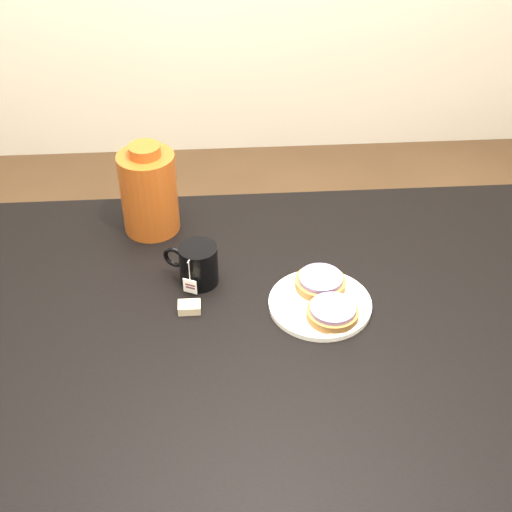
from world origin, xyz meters
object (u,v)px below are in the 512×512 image
at_px(table, 273,347).
at_px(teabag_pouch, 189,307).
at_px(bagel_front, 332,312).
at_px(plate, 320,303).
at_px(bagel_package, 149,191).
at_px(mug, 198,264).
at_px(bagel_back, 320,282).

bearing_deg(table, teabag_pouch, 168.87).
height_order(table, bagel_front, bagel_front).
relative_size(table, plate, 6.73).
distance_m(table, bagel_package, 0.45).
bearing_deg(plate, teabag_pouch, 179.11).
relative_size(teabag_pouch, bagel_package, 0.21).
relative_size(table, mug, 10.87).
xyz_separation_m(bagel_back, bagel_front, (0.01, -0.09, 0.00)).
xyz_separation_m(mug, bagel_package, (-0.11, 0.20, 0.05)).
bearing_deg(bagel_front, bagel_package, 137.13).
height_order(plate, teabag_pouch, teabag_pouch).
bearing_deg(table, bagel_package, 128.02).
xyz_separation_m(table, bagel_front, (0.11, -0.02, 0.11)).
bearing_deg(mug, teabag_pouch, -77.21).
xyz_separation_m(plate, mug, (-0.24, 0.09, 0.04)).
distance_m(bagel_back, teabag_pouch, 0.27).
bearing_deg(teabag_pouch, mug, 78.25).
bearing_deg(teabag_pouch, bagel_package, 106.63).
xyz_separation_m(mug, teabag_pouch, (-0.02, -0.09, -0.04)).
bearing_deg(bagel_back, bagel_front, -83.18).
relative_size(table, bagel_package, 6.52).
height_order(bagel_front, teabag_pouch, bagel_front).
bearing_deg(plate, bagel_front, -69.00).
bearing_deg(bagel_package, mug, -62.22).
bearing_deg(bagel_package, teabag_pouch, -73.37).
xyz_separation_m(table, bagel_package, (-0.25, 0.32, 0.18)).
height_order(table, bagel_package, bagel_package).
distance_m(mug, teabag_pouch, 0.10).
bearing_deg(teabag_pouch, bagel_back, 9.06).
relative_size(bagel_front, bagel_package, 0.59).
height_order(mug, teabag_pouch, mug).
height_order(bagel_back, mug, mug).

